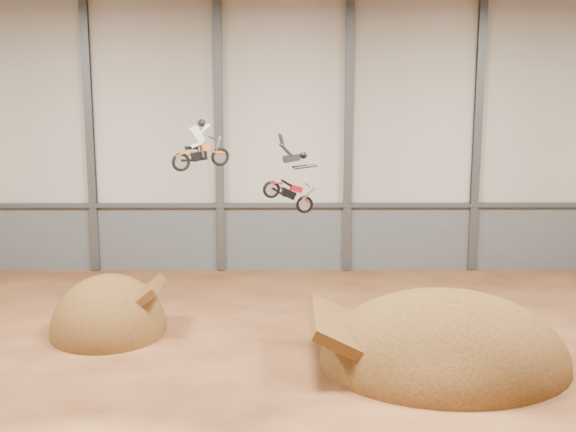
% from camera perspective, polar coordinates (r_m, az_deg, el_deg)
% --- Properties ---
extents(floor, '(40.00, 40.00, 0.00)m').
position_cam_1_polar(floor, '(28.87, -0.28, -11.77)').
color(floor, '#522B15').
rests_on(floor, ground).
extents(back_wall, '(40.00, 0.10, 14.00)m').
position_cam_1_polar(back_wall, '(41.73, -0.30, 5.50)').
color(back_wall, beige).
rests_on(back_wall, ground).
extents(lower_band_back, '(39.80, 0.18, 3.50)m').
position_cam_1_polar(lower_band_back, '(42.52, -0.29, -1.56)').
color(lower_band_back, '#54575C').
rests_on(lower_band_back, ground).
extents(steel_rail, '(39.80, 0.35, 0.20)m').
position_cam_1_polar(steel_rail, '(42.00, -0.30, 0.78)').
color(steel_rail, '#47494F').
rests_on(steel_rail, lower_band_back).
extents(steel_column_1, '(0.40, 0.36, 13.90)m').
position_cam_1_polar(steel_column_1, '(42.72, -13.90, 5.31)').
color(steel_column_1, '#47494F').
rests_on(steel_column_1, ground).
extents(steel_column_2, '(0.40, 0.36, 13.90)m').
position_cam_1_polar(steel_column_2, '(41.67, -4.91, 5.45)').
color(steel_column_2, '#47494F').
rests_on(steel_column_2, ground).
extents(steel_column_3, '(0.40, 0.36, 13.90)m').
position_cam_1_polar(steel_column_3, '(41.67, 4.31, 5.46)').
color(steel_column_3, '#47494F').
rests_on(steel_column_3, ground).
extents(steel_column_4, '(0.40, 0.36, 13.90)m').
position_cam_1_polar(steel_column_4, '(42.72, 13.30, 5.34)').
color(steel_column_4, '#47494F').
rests_on(steel_column_4, ground).
extents(takeoff_ramp, '(4.78, 5.51, 4.78)m').
position_cam_1_polar(takeoff_ramp, '(34.60, -12.60, -8.01)').
color(takeoff_ramp, '#402610').
rests_on(takeoff_ramp, ground).
extents(landing_ramp, '(9.35, 8.28, 5.40)m').
position_cam_1_polar(landing_ramp, '(31.07, 11.00, -10.25)').
color(landing_ramp, '#402610').
rests_on(landing_ramp, ground).
extents(fmx_rider_a, '(2.74, 1.79, 2.38)m').
position_cam_1_polar(fmx_rider_a, '(32.97, -6.19, 5.26)').
color(fmx_rider_a, '#D25413').
extents(fmx_rider_b, '(3.63, 1.60, 3.36)m').
position_cam_1_polar(fmx_rider_b, '(30.06, -0.25, 3.03)').
color(fmx_rider_b, '#AD151D').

